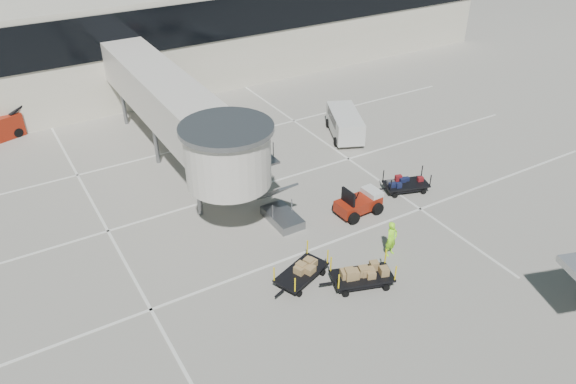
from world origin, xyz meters
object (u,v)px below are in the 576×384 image
at_px(suitcase_cart, 405,185).
at_px(box_cart_far, 302,272).
at_px(box_cart_near, 364,275).
at_px(ground_worker, 391,239).
at_px(minivan, 345,122).
at_px(baggage_tug, 359,203).

xyz_separation_m(suitcase_cart, box_cart_far, (-9.58, -3.71, 0.03)).
relative_size(box_cart_near, ground_worker, 1.84).
relative_size(box_cart_near, minivan, 0.72).
xyz_separation_m(baggage_tug, box_cart_near, (-3.49, -5.01, -0.07)).
bearing_deg(suitcase_cart, ground_worker, -120.29).
bearing_deg(suitcase_cart, box_cart_near, -125.99).
xyz_separation_m(baggage_tug, suitcase_cart, (3.77, 0.44, -0.18)).
bearing_deg(box_cart_near, minivan, 75.94).
bearing_deg(ground_worker, baggage_tug, 67.49).
xyz_separation_m(baggage_tug, ground_worker, (-0.92, -3.87, 0.34)).
distance_m(baggage_tug, ground_worker, 4.00).
xyz_separation_m(ground_worker, minivan, (6.04, 12.46, 0.08)).
bearing_deg(baggage_tug, minivan, 56.61).
relative_size(suitcase_cart, box_cart_near, 0.92).
height_order(baggage_tug, suitcase_cart, baggage_tug).
bearing_deg(box_cart_far, minivan, 26.01).
distance_m(baggage_tug, suitcase_cart, 3.80).
distance_m(suitcase_cart, box_cart_near, 9.08).
distance_m(suitcase_cart, minivan, 8.28).
bearing_deg(minivan, box_cart_far, -109.00).
relative_size(baggage_tug, box_cart_near, 0.76).
relative_size(box_cart_far, ground_worker, 1.74).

